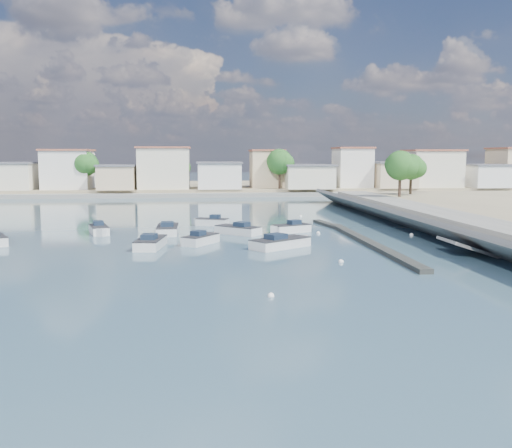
{
  "coord_description": "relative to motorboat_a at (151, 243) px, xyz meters",
  "views": [
    {
      "loc": [
        -8.22,
        -39.21,
        7.91
      ],
      "look_at": [
        -2.72,
        14.97,
        1.4
      ],
      "focal_mm": 40.0,
      "sensor_mm": 36.0,
      "label": 1
    }
  ],
  "objects": [
    {
      "name": "breakwater",
      "position": [
        19.25,
        2.13,
        -0.21
      ],
      "size": [
        2.0,
        31.02,
        0.35
      ],
      "color": "black",
      "rests_on": "ground"
    },
    {
      "name": "seawall_walkway",
      "position": [
        30.85,
        2.44,
        0.52
      ],
      "size": [
        5.0,
        90.0,
        1.8
      ],
      "primitive_type": "cube",
      "color": "slate",
      "rests_on": "ground"
    },
    {
      "name": "motorboat_g",
      "position": [
        -5.98,
        9.19,
        0.0
      ],
      "size": [
        2.75,
        4.78,
        1.48
      ],
      "color": "silver",
      "rests_on": "ground"
    },
    {
      "name": "motorboat_a",
      "position": [
        0.0,
        0.0,
        0.0
      ],
      "size": [
        2.64,
        5.69,
        1.48
      ],
      "color": "silver",
      "rests_on": "ground"
    },
    {
      "name": "motorboat_h",
      "position": [
        11.4,
        -1.24,
        -0.0
      ],
      "size": [
        5.73,
        5.01,
        1.48
      ],
      "color": "silver",
      "rests_on": "ground"
    },
    {
      "name": "motorboat_c",
      "position": [
        7.93,
        7.77,
        0.0
      ],
      "size": [
        4.77,
        4.59,
        1.48
      ],
      "color": "silver",
      "rests_on": "ground"
    },
    {
      "name": "motorboat_d",
      "position": [
        13.51,
        8.35,
        -0.0
      ],
      "size": [
        4.48,
        3.17,
        1.48
      ],
      "color": "silver",
      "rests_on": "ground"
    },
    {
      "name": "motorboat_f",
      "position": [
        5.5,
        15.1,
        -0.0
      ],
      "size": [
        4.05,
        2.69,
        1.48
      ],
      "color": "silver",
      "rests_on": "ground"
    },
    {
      "name": "far_shore_land",
      "position": [
        12.35,
        81.44,
        0.32
      ],
      "size": [
        160.0,
        40.0,
        1.4
      ],
      "primitive_type": "cube",
      "color": "gray",
      "rests_on": "ground"
    },
    {
      "name": "ground",
      "position": [
        12.35,
        29.44,
        -0.38
      ],
      "size": [
        400.0,
        400.0,
        0.0
      ],
      "primitive_type": "plane",
      "color": "#2C4858",
      "rests_on": "ground"
    },
    {
      "name": "far_shore_quay",
      "position": [
        12.35,
        60.44,
        0.02
      ],
      "size": [
        160.0,
        2.5,
        0.8
      ],
      "primitive_type": "cube",
      "color": "slate",
      "rests_on": "ground"
    },
    {
      "name": "mooring_buoys",
      "position": [
        15.28,
        3.04,
        -0.33
      ],
      "size": [
        17.59,
        42.11,
        0.39
      ],
      "color": "white",
      "rests_on": "ground"
    },
    {
      "name": "motorboat_e",
      "position": [
        0.96,
        9.03,
        -0.0
      ],
      "size": [
        2.1,
        5.84,
        1.48
      ],
      "color": "silver",
      "rests_on": "ground"
    },
    {
      "name": "shore_trees",
      "position": [
        20.69,
        57.56,
        5.84
      ],
      "size": [
        74.56,
        38.32,
        7.92
      ],
      "color": "#38281E",
      "rests_on": "ground"
    },
    {
      "name": "motorboat_b",
      "position": [
        4.42,
        1.56,
        -0.0
      ],
      "size": [
        3.55,
        4.2,
        1.48
      ],
      "color": "silver",
      "rests_on": "ground"
    },
    {
      "name": "far_town",
      "position": [
        23.06,
        66.36,
        4.56
      ],
      "size": [
        113.01,
        12.8,
        8.35
      ],
      "color": "beige",
      "rests_on": "far_shore_land"
    }
  ]
}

